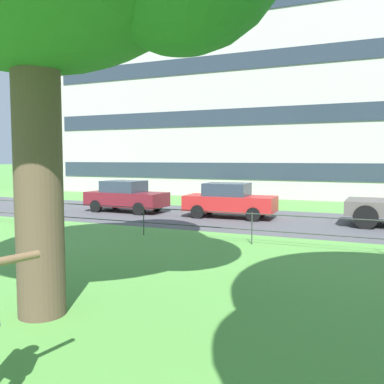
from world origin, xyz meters
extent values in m
cube|color=#4C4C51|center=(0.00, 19.99, 0.00)|extent=(80.00, 7.13, 0.01)
cylinder|color=#333833|center=(-9.54, 14.86, 0.50)|extent=(0.04, 0.04, 1.00)
cylinder|color=#333833|center=(-5.72, 14.86, 0.50)|extent=(0.04, 0.04, 1.00)
cylinder|color=#333833|center=(-1.91, 14.86, 0.50)|extent=(0.04, 0.04, 1.00)
cylinder|color=#333833|center=(0.00, 14.86, 0.45)|extent=(34.34, 0.03, 0.03)
cylinder|color=#333833|center=(0.00, 14.86, 0.95)|extent=(34.34, 0.03, 0.03)
cylinder|color=brown|center=(-3.59, 7.76, 2.52)|extent=(0.78, 0.78, 5.04)
cylinder|color=brown|center=(-1.92, 5.60, 1.60)|extent=(0.18, 0.63, 0.11)
cube|color=maroon|center=(-9.71, 20.10, 0.64)|extent=(4.05, 1.83, 0.68)
cube|color=#2D3847|center=(-9.86, 20.10, 1.26)|extent=(1.95, 1.58, 0.56)
cylinder|color=black|center=(-8.45, 20.87, 0.30)|extent=(0.61, 0.22, 0.60)
cylinder|color=black|center=(-8.50, 19.25, 0.30)|extent=(0.61, 0.22, 0.60)
cylinder|color=black|center=(-10.93, 20.95, 0.30)|extent=(0.61, 0.22, 0.60)
cylinder|color=black|center=(-10.98, 19.33, 0.30)|extent=(0.61, 0.22, 0.60)
cube|color=red|center=(-4.38, 20.20, 0.64)|extent=(4.06, 1.85, 0.68)
cube|color=#2D3847|center=(-4.53, 20.20, 1.26)|extent=(1.96, 1.59, 0.56)
cylinder|color=black|center=(-3.17, 21.06, 0.30)|extent=(0.61, 0.22, 0.60)
cylinder|color=black|center=(-3.11, 19.44, 0.30)|extent=(0.61, 0.22, 0.60)
cylinder|color=black|center=(-5.65, 20.96, 0.30)|extent=(0.61, 0.22, 0.60)
cylinder|color=black|center=(-5.59, 19.35, 0.30)|extent=(0.61, 0.22, 0.60)
cylinder|color=black|center=(1.29, 21.44, 0.45)|extent=(0.91, 0.32, 0.90)
cylinder|color=black|center=(1.24, 19.32, 0.45)|extent=(0.91, 0.32, 0.90)
cube|color=#B7B2AD|center=(-5.79, 34.73, 7.17)|extent=(36.89, 10.63, 14.34)
cube|color=#283342|center=(-5.79, 29.38, 1.79)|extent=(30.99, 0.06, 1.10)
cube|color=#283342|center=(-5.79, 29.38, 5.38)|extent=(30.99, 0.06, 1.10)
cube|color=#283342|center=(-5.79, 29.38, 8.96)|extent=(30.99, 0.06, 1.10)
cube|color=#283342|center=(-5.79, 29.38, 12.55)|extent=(30.99, 0.06, 1.10)
camera|label=1|loc=(1.50, 2.39, 2.64)|focal=39.48mm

